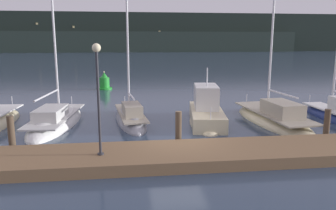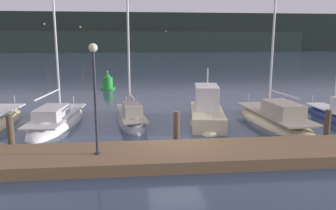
# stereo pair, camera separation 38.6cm
# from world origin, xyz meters

# --- Properties ---
(ground_plane) EXTENTS (400.00, 400.00, 0.00)m
(ground_plane) POSITION_xyz_m (0.00, 0.00, 0.00)
(ground_plane) COLOR #2D3D51
(dock) EXTENTS (37.66, 2.80, 0.45)m
(dock) POSITION_xyz_m (0.00, -1.75, 0.23)
(dock) COLOR brown
(dock) RESTS_ON ground
(mooring_pile_1) EXTENTS (0.28, 0.28, 1.64)m
(mooring_pile_1) POSITION_xyz_m (-7.04, -0.10, 0.82)
(mooring_pile_1) COLOR #4C3D2D
(mooring_pile_1) RESTS_ON ground
(mooring_pile_2) EXTENTS (0.28, 0.28, 1.64)m
(mooring_pile_2) POSITION_xyz_m (0.00, -0.10, 0.82)
(mooring_pile_2) COLOR #4C3D2D
(mooring_pile_2) RESTS_ON ground
(mooring_pile_3) EXTENTS (0.28, 0.28, 1.56)m
(mooring_pile_3) POSITION_xyz_m (7.04, -0.10, 0.78)
(mooring_pile_3) COLOR #4C3D2D
(mooring_pile_3) RESTS_ON ground
(sailboat_berth_3) EXTENTS (2.81, 7.81, 12.26)m
(sailboat_berth_3) POSITION_xyz_m (-6.26, 4.77, 0.11)
(sailboat_berth_3) COLOR white
(sailboat_berth_3) RESTS_ON ground
(sailboat_berth_4) EXTENTS (2.34, 6.57, 8.49)m
(sailboat_berth_4) POSITION_xyz_m (-2.06, 4.95, 0.11)
(sailboat_berth_4) COLOR gray
(sailboat_berth_4) RESTS_ON ground
(motorboat_berth_5) EXTENTS (2.78, 5.91, 3.65)m
(motorboat_berth_5) POSITION_xyz_m (2.32, 4.22, 0.43)
(motorboat_berth_5) COLOR beige
(motorboat_berth_5) RESTS_ON ground
(sailboat_berth_6) EXTENTS (2.85, 8.01, 10.77)m
(sailboat_berth_6) POSITION_xyz_m (6.15, 3.62, 0.16)
(sailboat_berth_6) COLOR beige
(sailboat_berth_6) RESTS_ON ground
(channel_buoy) EXTENTS (1.44, 1.44, 1.78)m
(channel_buoy) POSITION_xyz_m (-4.45, 18.52, 0.64)
(channel_buoy) COLOR green
(channel_buoy) RESTS_ON ground
(dock_lamppost) EXTENTS (0.32, 0.32, 4.15)m
(dock_lamppost) POSITION_xyz_m (-3.26, -1.93, 3.21)
(dock_lamppost) COLOR #2D2D33
(dock_lamppost) RESTS_ON dock
(hillside_backdrop) EXTENTS (240.00, 23.00, 16.87)m
(hillside_backdrop) POSITION_xyz_m (-0.12, 138.28, 7.77)
(hillside_backdrop) COLOR #1E2823
(hillside_backdrop) RESTS_ON ground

